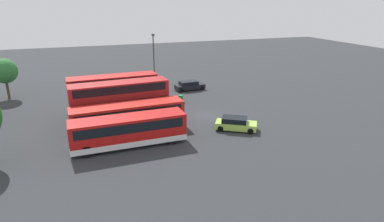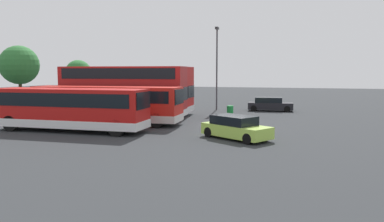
{
  "view_description": "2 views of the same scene",
  "coord_description": "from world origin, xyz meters",
  "px_view_note": "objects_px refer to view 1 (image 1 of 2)",
  "views": [
    {
      "loc": [
        -34.67,
        13.92,
        13.38
      ],
      "look_at": [
        -2.73,
        2.61,
        1.79
      ],
      "focal_mm": 30.54,
      "sensor_mm": 36.0,
      "label": 1
    },
    {
      "loc": [
        -27.68,
        -5.23,
        4.12
      ],
      "look_at": [
        -0.23,
        2.81,
        1.08
      ],
      "focal_mm": 34.8,
      "sensor_mm": 36.0,
      "label": 2
    }
  ],
  "objects_px": {
    "car_hatchback_silver": "(236,124)",
    "waste_bin_yellow": "(181,99)",
    "car_small_green": "(189,86)",
    "bus_double_decker_fourth": "(114,92)",
    "lamp_post_tall": "(154,60)",
    "bus_single_deck_near_end": "(129,130)",
    "bus_single_deck_second": "(128,116)",
    "bus_double_decker_third": "(120,100)"
  },
  "relations": [
    {
      "from": "bus_single_deck_second",
      "to": "lamp_post_tall",
      "type": "bearing_deg",
      "value": -24.61
    },
    {
      "from": "bus_double_decker_fourth",
      "to": "car_hatchback_silver",
      "type": "distance_m",
      "value": 15.91
    },
    {
      "from": "bus_single_deck_near_end",
      "to": "waste_bin_yellow",
      "type": "relative_size",
      "value": 11.51
    },
    {
      "from": "bus_single_deck_second",
      "to": "bus_double_decker_fourth",
      "type": "relative_size",
      "value": 1.1
    },
    {
      "from": "bus_single_deck_second",
      "to": "bus_double_decker_third",
      "type": "relative_size",
      "value": 1.07
    },
    {
      "from": "car_hatchback_silver",
      "to": "waste_bin_yellow",
      "type": "relative_size",
      "value": 4.9
    },
    {
      "from": "car_small_green",
      "to": "lamp_post_tall",
      "type": "bearing_deg",
      "value": 95.23
    },
    {
      "from": "bus_single_deck_second",
      "to": "car_hatchback_silver",
      "type": "height_order",
      "value": "bus_single_deck_second"
    },
    {
      "from": "bus_single_deck_second",
      "to": "bus_double_decker_third",
      "type": "height_order",
      "value": "bus_double_decker_third"
    },
    {
      "from": "bus_double_decker_fourth",
      "to": "car_small_green",
      "type": "bearing_deg",
      "value": -62.37
    },
    {
      "from": "car_hatchback_silver",
      "to": "waste_bin_yellow",
      "type": "xyz_separation_m",
      "value": [
        11.68,
        2.5,
        -0.23
      ]
    },
    {
      "from": "car_small_green",
      "to": "lamp_post_tall",
      "type": "xyz_separation_m",
      "value": [
        -0.51,
        5.61,
        4.39
      ]
    },
    {
      "from": "bus_single_deck_near_end",
      "to": "bus_double_decker_third",
      "type": "xyz_separation_m",
      "value": [
        7.45,
        -0.25,
        0.83
      ]
    },
    {
      "from": "bus_double_decker_fourth",
      "to": "car_hatchback_silver",
      "type": "bearing_deg",
      "value": -133.27
    },
    {
      "from": "bus_double_decker_third",
      "to": "waste_bin_yellow",
      "type": "distance_m",
      "value": 9.99
    },
    {
      "from": "car_small_green",
      "to": "bus_single_deck_second",
      "type": "bearing_deg",
      "value": 139.45
    },
    {
      "from": "car_hatchback_silver",
      "to": "bus_single_deck_second",
      "type": "bearing_deg",
      "value": 71.15
    },
    {
      "from": "bus_double_decker_third",
      "to": "waste_bin_yellow",
      "type": "relative_size",
      "value": 11.85
    },
    {
      "from": "bus_single_deck_near_end",
      "to": "bus_double_decker_fourth",
      "type": "distance_m",
      "value": 11.11
    },
    {
      "from": "bus_single_deck_second",
      "to": "waste_bin_yellow",
      "type": "bearing_deg",
      "value": -46.4
    },
    {
      "from": "car_hatchback_silver",
      "to": "waste_bin_yellow",
      "type": "distance_m",
      "value": 11.95
    },
    {
      "from": "car_hatchback_silver",
      "to": "bus_single_deck_near_end",
      "type": "bearing_deg",
      "value": 91.21
    },
    {
      "from": "car_small_green",
      "to": "waste_bin_yellow",
      "type": "height_order",
      "value": "car_small_green"
    },
    {
      "from": "car_small_green",
      "to": "bus_double_decker_fourth",
      "type": "bearing_deg",
      "value": 117.63
    },
    {
      "from": "lamp_post_tall",
      "to": "car_small_green",
      "type": "bearing_deg",
      "value": -84.77
    },
    {
      "from": "bus_single_deck_near_end",
      "to": "bus_single_deck_second",
      "type": "height_order",
      "value": "same"
    },
    {
      "from": "bus_single_deck_near_end",
      "to": "car_hatchback_silver",
      "type": "bearing_deg",
      "value": -88.79
    },
    {
      "from": "bus_single_deck_near_end",
      "to": "car_small_green",
      "type": "xyz_separation_m",
      "value": [
        17.47,
        -12.15,
        -0.92
      ]
    },
    {
      "from": "bus_double_decker_third",
      "to": "bus_double_decker_fourth",
      "type": "distance_m",
      "value": 3.64
    },
    {
      "from": "car_hatchback_silver",
      "to": "lamp_post_tall",
      "type": "height_order",
      "value": "lamp_post_tall"
    },
    {
      "from": "bus_single_deck_near_end",
      "to": "bus_double_decker_third",
      "type": "height_order",
      "value": "bus_double_decker_third"
    },
    {
      "from": "car_hatchback_silver",
      "to": "car_small_green",
      "type": "bearing_deg",
      "value": -2.3
    },
    {
      "from": "bus_single_deck_second",
      "to": "bus_double_decker_fourth",
      "type": "distance_m",
      "value": 7.2
    },
    {
      "from": "bus_double_decker_third",
      "to": "car_small_green",
      "type": "height_order",
      "value": "bus_double_decker_third"
    },
    {
      "from": "bus_double_decker_third",
      "to": "car_small_green",
      "type": "distance_m",
      "value": 15.65
    },
    {
      "from": "bus_double_decker_fourth",
      "to": "waste_bin_yellow",
      "type": "height_order",
      "value": "bus_double_decker_fourth"
    },
    {
      "from": "bus_single_deck_second",
      "to": "car_small_green",
      "type": "xyz_separation_m",
      "value": [
        13.51,
        -11.56,
        -0.92
      ]
    },
    {
      "from": "bus_double_decker_third",
      "to": "waste_bin_yellow",
      "type": "bearing_deg",
      "value": -62.83
    },
    {
      "from": "bus_double_decker_fourth",
      "to": "car_small_green",
      "type": "distance_m",
      "value": 13.88
    },
    {
      "from": "bus_double_decker_third",
      "to": "lamp_post_tall",
      "type": "relative_size",
      "value": 1.28
    },
    {
      "from": "car_small_green",
      "to": "car_hatchback_silver",
      "type": "bearing_deg",
      "value": 177.7
    },
    {
      "from": "bus_double_decker_fourth",
      "to": "waste_bin_yellow",
      "type": "distance_m",
      "value": 9.26
    }
  ]
}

